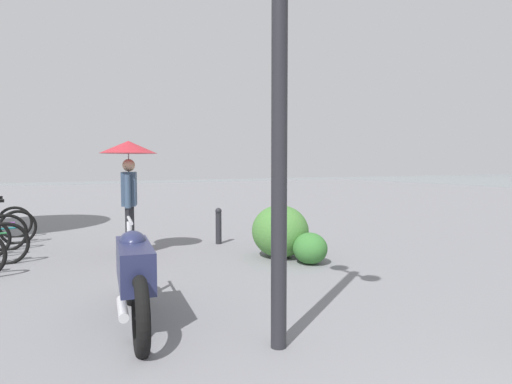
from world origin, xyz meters
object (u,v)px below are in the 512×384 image
lamppost (280,56)px  pedestrian (129,165)px  bollard_mid (219,225)px  motorcycle (134,274)px

lamppost → pedestrian: 4.76m
lamppost → bollard_mid: 5.52m
motorcycle → lamppost: bearing=-140.7°
lamppost → motorcycle: bearing=39.3°
lamppost → bollard_mid: (4.86, -1.47, -2.16)m
lamppost → bollard_mid: bearing=-16.8°
lamppost → motorcycle: 2.58m
motorcycle → pedestrian: pedestrian is taller
pedestrian → bollard_mid: size_ratio=2.76×
lamppost → pedestrian: (4.65, 0.34, -0.95)m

